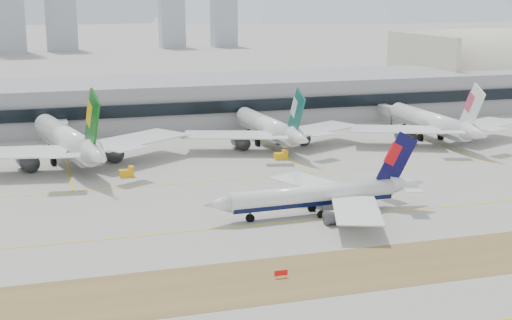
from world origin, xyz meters
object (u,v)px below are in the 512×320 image
object	(u,v)px
widebody_eva	(69,141)
widebody_cathay	(269,128)
taxiing_airliner	(321,195)
terminal	(170,101)
widebody_china_air	(433,123)
hangar	(508,96)

from	to	relation	value
widebody_eva	widebody_cathay	size ratio (longest dim) A/B	1.14
taxiing_airliner	widebody_eva	bearing A→B (deg)	-54.01
widebody_cathay	terminal	bearing A→B (deg)	19.44
widebody_china_air	terminal	size ratio (longest dim) A/B	0.21
widebody_eva	hangar	world-z (taller)	hangar
taxiing_airliner	widebody_eva	distance (m)	76.71
widebody_cathay	widebody_china_air	xyz separation A→B (m)	(50.40, -7.50, 0.15)
taxiing_airliner	widebody_eva	world-z (taller)	widebody_eva
taxiing_airliner	hangar	xyz separation A→B (m)	(144.17, 137.00, -3.82)
terminal	hangar	distance (m)	156.05
widebody_eva	widebody_china_air	world-z (taller)	widebody_eva
widebody_cathay	widebody_china_air	size ratio (longest dim) A/B	0.97
widebody_eva	widebody_china_air	size ratio (longest dim) A/B	1.11
taxiing_airliner	widebody_cathay	bearing A→B (deg)	-101.31
widebody_china_air	widebody_eva	bearing A→B (deg)	90.05
widebody_china_air	terminal	world-z (taller)	widebody_china_air
widebody_cathay	terminal	distance (m)	53.65
widebody_china_air	hangar	world-z (taller)	hangar
widebody_eva	terminal	xyz separation A→B (m)	(37.10, 56.64, 1.26)
widebody_eva	terminal	bearing A→B (deg)	-45.76
widebody_eva	terminal	distance (m)	67.72
widebody_china_air	widebody_cathay	bearing A→B (deg)	81.65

